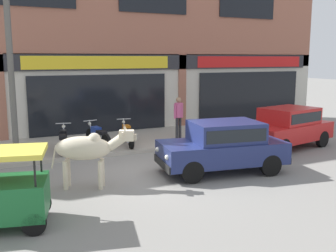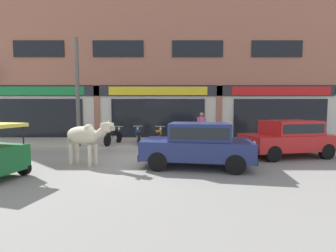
{
  "view_description": "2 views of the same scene",
  "coord_description": "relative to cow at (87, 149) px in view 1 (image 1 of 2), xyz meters",
  "views": [
    {
      "loc": [
        -4.52,
        -9.99,
        3.22
      ],
      "look_at": [
        0.75,
        1.0,
        1.11
      ],
      "focal_mm": 42.0,
      "sensor_mm": 36.0,
      "label": 1
    },
    {
      "loc": [
        0.62,
        -8.18,
        1.9
      ],
      "look_at": [
        0.64,
        1.0,
        1.22
      ],
      "focal_mm": 24.0,
      "sensor_mm": 36.0,
      "label": 2
    }
  ],
  "objects": [
    {
      "name": "car_0",
      "position": [
        3.82,
        -0.3,
        -0.19
      ],
      "size": [
        3.77,
        2.13,
        1.46
      ],
      "color": "black",
      "rests_on": "ground"
    },
    {
      "name": "cow",
      "position": [
        0.0,
        0.0,
        0.0
      ],
      "size": [
        1.99,
        1.18,
        1.61
      ],
      "color": "beige",
      "rests_on": "ground"
    },
    {
      "name": "shop_building",
      "position": [
        2.22,
        6.77,
        3.46
      ],
      "size": [
        23.0,
        1.4,
        9.37
      ],
      "color": "#9E604C",
      "rests_on": "ground"
    },
    {
      "name": "car_1",
      "position": [
        7.68,
        1.33,
        -0.19
      ],
      "size": [
        3.81,
        2.26,
        1.46
      ],
      "color": "black",
      "rests_on": "ground"
    },
    {
      "name": "ground_plane",
      "position": [
        2.22,
        0.56,
        -1.01
      ],
      "size": [
        90.0,
        90.0,
        0.0
      ],
      "primitive_type": "plane",
      "color": "gray"
    },
    {
      "name": "sidewalk",
      "position": [
        2.22,
        4.64,
        -0.94
      ],
      "size": [
        19.0,
        3.75,
        0.14
      ],
      "primitive_type": "cube",
      "color": "#A8A093",
      "rests_on": "ground"
    },
    {
      "name": "pedestrian",
      "position": [
        4.58,
        3.97,
        0.12
      ],
      "size": [
        0.47,
        0.32,
        1.6
      ],
      "color": "#2D2D33",
      "rests_on": "sidewalk"
    },
    {
      "name": "motorcycle_0",
      "position": [
        0.09,
        3.62,
        -0.48
      ],
      "size": [
        0.67,
        1.79,
        0.88
      ],
      "color": "black",
      "rests_on": "sidewalk"
    },
    {
      "name": "motorcycle_2",
      "position": [
        2.35,
        3.63,
        -0.48
      ],
      "size": [
        0.57,
        1.81,
        0.88
      ],
      "color": "black",
      "rests_on": "sidewalk"
    },
    {
      "name": "motorcycle_1",
      "position": [
        1.32,
        3.8,
        -0.48
      ],
      "size": [
        0.58,
        1.8,
        0.88
      ],
      "color": "black",
      "rests_on": "sidewalk"
    },
    {
      "name": "utility_pole",
      "position": [
        -1.43,
        3.06,
        1.69
      ],
      "size": [
        0.18,
        0.18,
        5.11
      ],
      "primitive_type": "cylinder",
      "color": "#595651",
      "rests_on": "sidewalk"
    }
  ]
}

